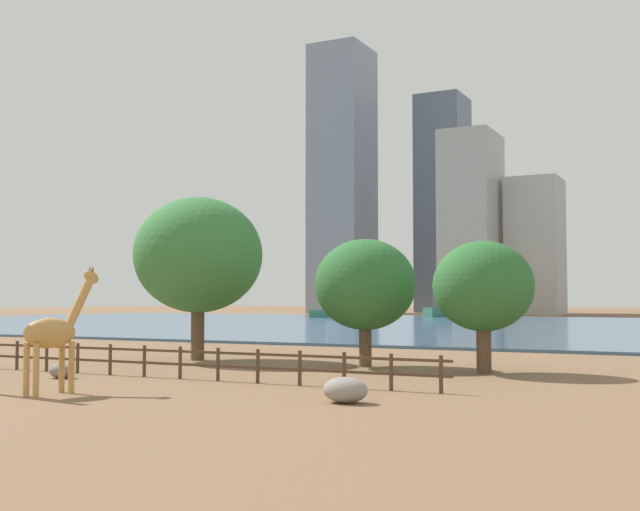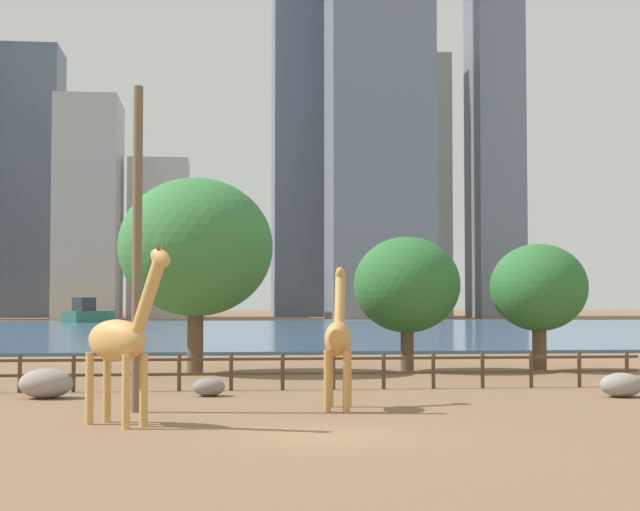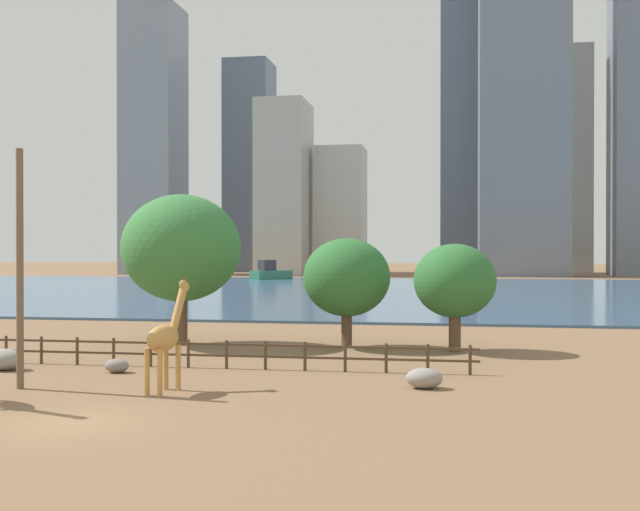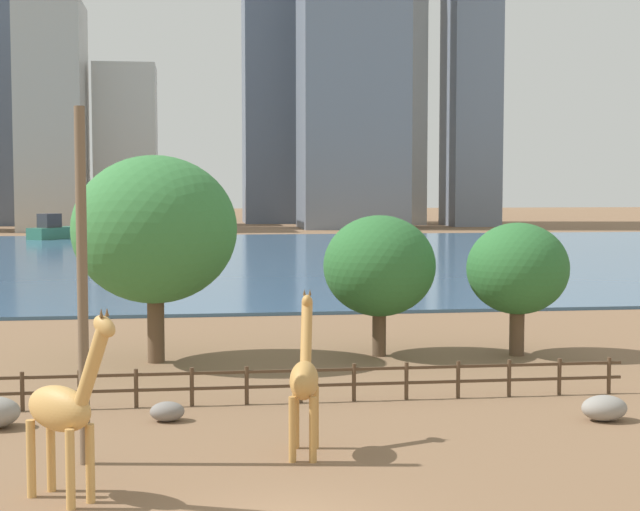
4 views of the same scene
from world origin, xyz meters
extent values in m
plane|color=brown|center=(0.00, 80.00, 0.00)|extent=(400.00, 400.00, 0.00)
cube|color=#3D6084|center=(0.00, 77.00, 0.10)|extent=(180.00, 86.00, 0.20)
cylinder|color=tan|center=(-4.40, 2.28, 0.93)|extent=(0.30, 0.30, 1.86)
cylinder|color=tan|center=(-4.80, 1.87, 0.93)|extent=(0.30, 0.30, 1.86)
cylinder|color=tan|center=(-5.42, 3.29, 0.93)|extent=(0.30, 0.30, 1.86)
cylinder|color=tan|center=(-5.83, 2.88, 0.93)|extent=(0.30, 0.30, 1.86)
ellipsoid|color=tan|center=(-5.11, 2.58, 2.18)|extent=(2.04, 2.02, 1.07)
cylinder|color=tan|center=(-4.26, 1.74, 3.32)|extent=(1.06, 1.05, 2.00)
ellipsoid|color=tan|center=(-3.96, 1.43, 4.26)|extent=(0.79, 0.79, 0.67)
cone|color=brown|center=(-3.90, 1.49, 4.57)|extent=(0.14, 0.14, 0.20)
cone|color=brown|center=(-4.01, 1.38, 4.57)|extent=(0.14, 0.14, 0.20)
cylinder|color=#C18C47|center=(0.85, 6.32, 0.88)|extent=(0.24, 0.24, 1.77)
cylinder|color=#C18C47|center=(1.39, 6.22, 0.88)|extent=(0.24, 0.24, 1.77)
cylinder|color=#C18C47|center=(0.61, 4.97, 0.88)|extent=(0.24, 0.24, 1.77)
cylinder|color=#C18C47|center=(1.15, 4.88, 0.88)|extent=(0.24, 0.24, 1.77)
ellipsoid|color=#C18C47|center=(1.00, 5.60, 2.07)|extent=(1.11, 2.06, 1.02)
cylinder|color=#C18C47|center=(1.20, 6.77, 3.14)|extent=(0.52, 1.23, 1.87)
ellipsoid|color=#C18C47|center=(1.28, 7.22, 4.01)|extent=(0.44, 0.79, 0.66)
cone|color=brown|center=(1.21, 7.23, 4.30)|extent=(0.11, 0.11, 0.19)
cone|color=brown|center=(1.36, 7.21, 4.30)|extent=(0.11, 0.11, 0.19)
cylinder|color=brown|center=(-4.85, 5.53, 4.71)|extent=(0.28, 0.28, 9.42)
ellipsoid|color=gray|center=(-8.08, 9.80, 0.49)|extent=(1.75, 1.30, 0.97)
ellipsoid|color=gray|center=(10.78, 8.21, 0.40)|extent=(1.45, 1.07, 0.81)
ellipsoid|color=gray|center=(-2.79, 9.98, 0.31)|extent=(1.08, 0.83, 0.62)
cylinder|color=#4C3826|center=(-9.34, 12.00, 0.65)|extent=(0.14, 0.14, 1.30)
cylinder|color=#4C3826|center=(-7.51, 12.00, 0.65)|extent=(0.14, 0.14, 1.30)
cylinder|color=#4C3826|center=(-5.68, 12.00, 0.65)|extent=(0.14, 0.14, 1.30)
cylinder|color=#4C3826|center=(-3.85, 12.00, 0.65)|extent=(0.14, 0.14, 1.30)
cylinder|color=#4C3826|center=(-2.02, 12.00, 0.65)|extent=(0.14, 0.14, 1.30)
cylinder|color=#4C3826|center=(-0.19, 12.00, 0.65)|extent=(0.14, 0.14, 1.30)
cylinder|color=#4C3826|center=(1.64, 12.00, 0.65)|extent=(0.14, 0.14, 1.30)
cylinder|color=#4C3826|center=(3.47, 12.00, 0.65)|extent=(0.14, 0.14, 1.30)
cylinder|color=#4C3826|center=(5.30, 12.00, 0.65)|extent=(0.14, 0.14, 1.30)
cylinder|color=#4C3826|center=(7.13, 12.00, 0.65)|extent=(0.14, 0.14, 1.30)
cylinder|color=#4C3826|center=(8.96, 12.00, 0.65)|extent=(0.14, 0.14, 1.30)
cylinder|color=#4C3826|center=(10.79, 12.00, 0.65)|extent=(0.14, 0.14, 1.30)
cylinder|color=#4C3826|center=(12.62, 12.00, 0.65)|extent=(0.14, 0.14, 1.30)
cube|color=#4C3826|center=(0.00, 12.00, 1.10)|extent=(26.10, 0.08, 0.10)
cube|color=#4C3826|center=(0.00, 12.00, 0.59)|extent=(26.10, 0.08, 0.10)
cylinder|color=brown|center=(6.04, 20.60, 0.99)|extent=(0.59, 0.59, 1.98)
ellipsoid|color=#2D6B33|center=(6.04, 20.60, 3.91)|extent=(4.83, 4.83, 4.35)
cylinder|color=brown|center=(-3.46, 20.32, 1.41)|extent=(0.70, 0.70, 2.83)
ellipsoid|color=#387A3D|center=(-3.46, 20.32, 5.54)|extent=(6.79, 6.79, 6.11)
cylinder|color=brown|center=(11.96, 19.89, 1.01)|extent=(0.64, 0.64, 2.03)
ellipsoid|color=#2D6B33|center=(11.96, 19.89, 3.78)|extent=(4.39, 4.39, 3.95)
cube|color=#337259|center=(-19.60, 112.39, 0.96)|extent=(6.70, 7.76, 1.52)
cube|color=#333338|center=(-20.16, 111.62, 2.64)|extent=(3.09, 3.29, 1.83)
cube|color=slate|center=(25.41, 142.74, 53.08)|extent=(17.45, 13.98, 106.16)
cube|color=slate|center=(15.30, 167.52, 49.43)|extent=(13.40, 12.04, 98.87)
cube|color=#B7B2A8|center=(-12.21, 146.92, 13.56)|extent=(10.08, 11.19, 27.11)
cube|color=slate|center=(47.93, 149.65, 39.10)|extent=(8.44, 11.36, 78.21)
cube|color=slate|center=(-36.82, 163.81, 25.15)|extent=(10.59, 11.69, 50.30)
cube|color=#ADA89E|center=(-23.22, 140.04, 18.01)|extent=(10.00, 14.17, 36.02)
cube|color=#B7B2A8|center=(36.59, 158.94, 24.45)|extent=(8.17, 13.99, 48.90)
camera|label=1|loc=(21.39, -14.47, 3.25)|focal=45.00mm
camera|label=2|loc=(-2.61, -23.05, 3.22)|focal=55.00mm
camera|label=3|loc=(11.97, -23.42, 5.49)|focal=45.00mm
camera|label=4|loc=(-2.09, -20.54, 7.40)|focal=55.00mm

